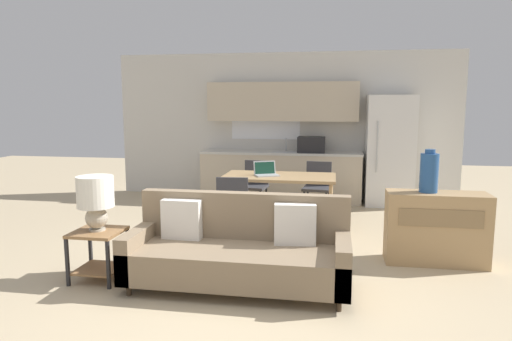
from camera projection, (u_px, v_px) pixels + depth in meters
ground_plane at (226, 294)px, 4.25m from camera, size 20.00×20.00×0.00m
wall_back at (283, 126)px, 8.57m from camera, size 6.40×0.07×2.70m
kitchen_counter at (282, 154)px, 8.34m from camera, size 2.91×0.65×2.15m
refrigerator at (389, 151)px, 7.92m from camera, size 0.80×0.71×1.91m
dining_table at (279, 180)px, 6.47m from camera, size 1.58×0.83×0.75m
couch at (239, 252)px, 4.42m from camera, size 2.11×0.80×0.87m
side_table at (98, 247)px, 4.56m from camera, size 0.47×0.47×0.51m
table_lamp at (96, 197)px, 4.50m from camera, size 0.36×0.36×0.55m
credenza at (436, 228)px, 5.03m from camera, size 1.08×0.40×0.80m
vase at (429, 172)px, 4.97m from camera, size 0.19×0.19×0.47m
dining_chair_far_right at (318, 185)px, 7.19m from camera, size 0.46×0.46×0.85m
dining_chair_near_left at (234, 204)px, 5.85m from camera, size 0.45×0.45×0.85m
dining_chair_far_left at (254, 184)px, 7.33m from camera, size 0.47×0.47×0.85m
laptop at (266, 172)px, 6.46m from camera, size 0.40×0.37×0.20m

